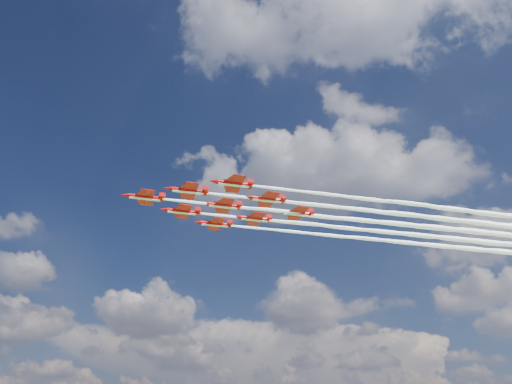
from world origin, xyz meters
TOP-DOWN VIEW (x-y plane):
  - jet_lead at (24.35, 18.82)m, footprint 91.71×59.78m
  - jet_row2_port at (37.10, 18.78)m, footprint 91.71×59.78m
  - jet_row2_starb at (29.76, 30.37)m, footprint 91.71×59.78m
  - jet_row3_port at (49.86, 18.74)m, footprint 91.71×59.78m
  - jet_row3_centre at (42.51, 30.33)m, footprint 91.71×59.78m
  - jet_row3_starb at (35.16, 41.93)m, footprint 91.71×59.78m
  - jet_row4_port at (55.27, 30.29)m, footprint 91.71×59.78m
  - jet_row4_starb at (47.92, 41.89)m, footprint 91.71×59.78m
  - jet_tail at (60.68, 41.85)m, footprint 91.71×59.78m

SIDE VIEW (x-z plane):
  - jet_lead at x=24.35m, z-range 83.57..86.49m
  - jet_row2_port at x=37.10m, z-range 83.57..86.49m
  - jet_row2_starb at x=29.76m, z-range 83.57..86.49m
  - jet_row3_port at x=49.86m, z-range 83.57..86.49m
  - jet_row3_centre at x=42.51m, z-range 83.57..86.49m
  - jet_row3_starb at x=35.16m, z-range 83.57..86.49m
  - jet_row4_port at x=55.27m, z-range 83.57..86.49m
  - jet_row4_starb at x=47.92m, z-range 83.57..86.49m
  - jet_tail at x=60.68m, z-range 83.57..86.49m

